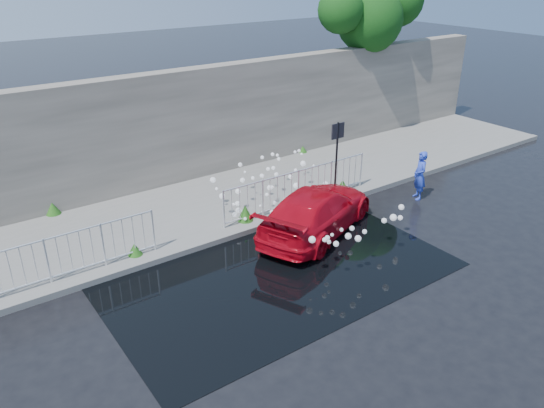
# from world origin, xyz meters

# --- Properties ---
(ground) EXTENTS (90.00, 90.00, 0.00)m
(ground) POSITION_xyz_m (0.00, 0.00, 0.00)
(ground) COLOR black
(ground) RESTS_ON ground
(pavement) EXTENTS (30.00, 4.00, 0.15)m
(pavement) POSITION_xyz_m (0.00, 5.00, 0.07)
(pavement) COLOR slate
(pavement) RESTS_ON ground
(curb) EXTENTS (30.00, 0.25, 0.16)m
(curb) POSITION_xyz_m (0.00, 3.00, 0.08)
(curb) COLOR slate
(curb) RESTS_ON ground
(retaining_wall) EXTENTS (30.00, 0.60, 3.50)m
(retaining_wall) POSITION_xyz_m (0.00, 7.20, 1.90)
(retaining_wall) COLOR #565048
(retaining_wall) RESTS_ON pavement
(puddle) EXTENTS (8.00, 5.00, 0.01)m
(puddle) POSITION_xyz_m (0.50, 1.00, 0.01)
(puddle) COLOR black
(puddle) RESTS_ON ground
(sign_post) EXTENTS (0.45, 0.06, 2.50)m
(sign_post) POSITION_xyz_m (4.20, 3.10, 1.72)
(sign_post) COLOR black
(sign_post) RESTS_ON ground
(tree) EXTENTS (4.82, 2.54, 6.19)m
(tree) POSITION_xyz_m (9.67, 7.42, 4.77)
(tree) COLOR #332114
(tree) RESTS_ON ground
(railing_left) EXTENTS (5.05, 0.05, 1.10)m
(railing_left) POSITION_xyz_m (-4.00, 3.35, 0.74)
(railing_left) COLOR silver
(railing_left) RESTS_ON pavement
(railing_right) EXTENTS (5.05, 0.05, 1.10)m
(railing_right) POSITION_xyz_m (3.00, 3.35, 0.74)
(railing_right) COLOR silver
(railing_right) RESTS_ON pavement
(weeds) EXTENTS (12.17, 3.93, 0.46)m
(weeds) POSITION_xyz_m (-0.18, 4.37, 0.33)
(weeds) COLOR #194B14
(weeds) RESTS_ON pavement
(water_spray) EXTENTS (3.64, 5.64, 1.11)m
(water_spray) POSITION_xyz_m (2.57, 2.93, 0.69)
(water_spray) COLOR white
(water_spray) RESTS_ON ground
(red_car) EXTENTS (4.59, 3.26, 1.23)m
(red_car) POSITION_xyz_m (2.55, 2.00, 0.62)
(red_car) COLOR #B50715
(red_car) RESTS_ON ground
(person) EXTENTS (0.57, 0.65, 1.51)m
(person) POSITION_xyz_m (6.50, 1.85, 0.75)
(person) COLOR blue
(person) RESTS_ON ground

